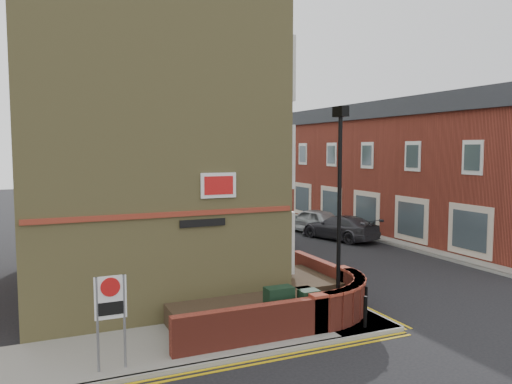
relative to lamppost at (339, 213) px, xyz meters
The scene contains 27 objects.
ground 3.90m from the lamppost, 143.13° to the right, with size 120.00×120.00×0.00m, color black.
pavement_corner 6.07m from the lamppost, behind, with size 13.00×3.00×0.12m, color gray.
pavement_main 15.17m from the lamppost, 88.45° to the left, with size 2.00×32.00×0.12m, color gray.
pavement_far 16.73m from the lamppost, 45.99° to the left, with size 4.00×40.00×0.12m, color gray.
kerb_side 6.18m from the lamppost, 166.76° to the right, with size 13.00×0.15×0.12m, color gray.
kerb_main_near 15.22m from the lamppost, 84.60° to the left, with size 0.15×32.00×0.12m, color gray.
kerb_main_far 15.44m from the lamppost, 51.46° to the left, with size 0.15×40.00×0.12m, color gray.
yellow_lines_side 6.27m from the lamppost, 164.13° to the right, with size 13.00×0.28×0.01m, color gold.
yellow_lines_main 15.26m from the lamppost, 83.64° to the left, with size 0.28×32.00×0.01m, color gold.
corner_building 8.62m from the lamppost, 123.16° to the left, with size 8.95×10.40×13.60m.
garden_wall 3.93m from the lamppost, 140.91° to the left, with size 6.80×6.00×1.20m, color maroon, non-canonical shape.
lamppost is the anchor object (origin of this frame).
utility_cabinet_large 3.24m from the lamppost, behind, with size 0.80×0.45×1.20m, color black.
utility_cabinet_small 2.90m from the lamppost, 169.70° to the right, with size 0.55×0.40×1.10m, color black.
bollard_near 2.91m from the lamppost, 63.43° to the right, with size 0.11×0.11×0.90m, color black.
bollard_far 2.95m from the lamppost, ahead, with size 0.11×0.11×0.90m, color black.
zone_sign 6.85m from the lamppost, behind, with size 0.72×0.07×2.20m.
far_terrace 20.41m from the lamppost, 50.77° to the left, with size 5.40×30.40×8.00m.
far_terrace_cream 39.00m from the lamppost, 70.68° to the left, with size 5.40×12.40×8.00m.
tree_near 12.92m from the lamppost, 88.22° to the left, with size 3.64×3.65×6.70m.
tree_mid 20.93m from the lamppost, 88.90° to the left, with size 4.03×4.03×7.42m.
tree_far 28.89m from the lamppost, 89.21° to the left, with size 3.81×3.81×7.00m.
traffic_light_assembly 23.82m from the lamppost, 88.07° to the left, with size 0.20×0.16×4.20m.
silver_car_near 12.64m from the lamppost, 74.74° to the left, with size 1.49×4.27×1.41m, color #ACAFB4.
red_car_main 20.91m from the lamppost, 84.47° to the left, with size 2.42×5.24×1.46m, color #A03711.
grey_car_far 14.30m from the lamppost, 56.46° to the left, with size 1.97×4.84×1.40m, color #343339.
silver_car_far 16.44m from the lamppost, 62.51° to the left, with size 1.80×4.48×1.53m, color #979B9E.
Camera 1 is at (-6.44, -11.02, 5.21)m, focal length 35.00 mm.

